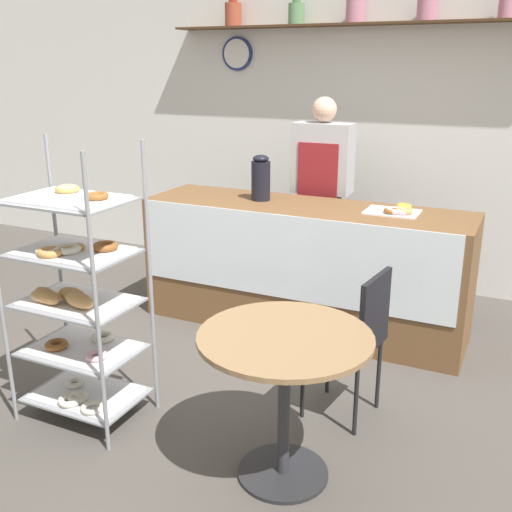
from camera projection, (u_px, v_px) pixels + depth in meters
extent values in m
plane|color=#4C4742|center=(223.00, 407.00, 3.52)|extent=(14.00, 14.00, 0.00)
cube|color=white|center=(357.00, 132.00, 5.30)|extent=(10.00, 0.06, 2.70)
cube|color=#4C331E|center=(357.00, 24.00, 4.90)|extent=(3.37, 0.24, 0.02)
cylinder|color=#B24C33|center=(233.00, 15.00, 5.33)|extent=(0.15, 0.15, 0.20)
sphere|color=#B24C33|center=(233.00, 0.00, 5.29)|extent=(0.08, 0.08, 0.08)
cylinder|color=#669966|center=(296.00, 14.00, 5.09)|extent=(0.14, 0.14, 0.17)
sphere|color=#669966|center=(297.00, 0.00, 5.06)|extent=(0.08, 0.08, 0.08)
cylinder|color=#CC7F99|center=(356.00, 10.00, 4.87)|extent=(0.16, 0.16, 0.20)
cylinder|color=#CC7F99|center=(427.00, 8.00, 4.64)|extent=(0.16, 0.16, 0.19)
cylinder|color=#CC7F99|center=(508.00, 3.00, 4.40)|extent=(0.12, 0.12, 0.22)
cylinder|color=navy|center=(237.00, 54.00, 5.53)|extent=(0.30, 0.03, 0.30)
cylinder|color=white|center=(236.00, 54.00, 5.51)|extent=(0.26, 0.00, 0.26)
cube|color=brown|center=(304.00, 267.00, 4.49)|extent=(2.41, 0.66, 0.94)
cube|color=silver|center=(287.00, 258.00, 4.15)|extent=(2.31, 0.01, 0.60)
cylinder|color=gray|center=(97.00, 312.00, 2.89)|extent=(0.02, 0.02, 1.56)
cylinder|color=gray|center=(60.00, 267.00, 3.55)|extent=(0.02, 0.02, 1.56)
cylinder|color=gray|center=(151.00, 283.00, 3.28)|extent=(0.02, 0.02, 1.56)
cube|color=gray|center=(87.00, 395.00, 3.42)|extent=(0.62, 0.43, 0.01)
cube|color=silver|center=(87.00, 393.00, 3.42)|extent=(0.55, 0.38, 0.01)
torus|color=silver|center=(70.00, 400.00, 3.30)|extent=(0.14, 0.14, 0.04)
torus|color=silver|center=(92.00, 408.00, 3.24)|extent=(0.13, 0.13, 0.03)
torus|color=silver|center=(75.00, 383.00, 3.48)|extent=(0.11, 0.11, 0.03)
torus|color=silver|center=(78.00, 397.00, 3.33)|extent=(0.12, 0.12, 0.04)
cube|color=gray|center=(82.00, 350.00, 3.34)|extent=(0.62, 0.43, 0.01)
cube|color=silver|center=(82.00, 348.00, 3.33)|extent=(0.55, 0.38, 0.01)
torus|color=#EAB2C1|center=(96.00, 356.00, 3.20)|extent=(0.12, 0.12, 0.03)
torus|color=silver|center=(103.00, 337.00, 3.41)|extent=(0.13, 0.13, 0.04)
torus|color=brown|center=(56.00, 345.00, 3.32)|extent=(0.13, 0.13, 0.04)
cube|color=gray|center=(78.00, 303.00, 3.25)|extent=(0.62, 0.43, 0.01)
cube|color=silver|center=(78.00, 301.00, 3.24)|extent=(0.55, 0.38, 0.01)
ellipsoid|color=tan|center=(46.00, 296.00, 3.20)|extent=(0.20, 0.10, 0.07)
ellipsoid|color=#B27F47|center=(47.00, 296.00, 3.19)|extent=(0.23, 0.13, 0.09)
ellipsoid|color=tan|center=(79.00, 300.00, 3.13)|extent=(0.22, 0.13, 0.08)
ellipsoid|color=tan|center=(72.00, 294.00, 3.21)|extent=(0.17, 0.09, 0.08)
cube|color=gray|center=(73.00, 253.00, 3.16)|extent=(0.62, 0.43, 0.01)
cube|color=silver|center=(73.00, 251.00, 3.16)|extent=(0.55, 0.38, 0.01)
torus|color=silver|center=(47.00, 251.00, 3.09)|extent=(0.12, 0.12, 0.03)
torus|color=tan|center=(50.00, 252.00, 3.06)|extent=(0.13, 0.13, 0.04)
torus|color=brown|center=(105.00, 246.00, 3.16)|extent=(0.13, 0.13, 0.04)
torus|color=silver|center=(68.00, 249.00, 3.11)|extent=(0.14, 0.14, 0.04)
torus|color=tan|center=(75.00, 247.00, 3.15)|extent=(0.10, 0.10, 0.03)
cube|color=gray|center=(68.00, 201.00, 3.07)|extent=(0.62, 0.43, 0.01)
cube|color=silver|center=(68.00, 199.00, 3.07)|extent=(0.55, 0.38, 0.01)
torus|color=brown|center=(97.00, 196.00, 3.02)|extent=(0.12, 0.12, 0.03)
torus|color=tan|center=(67.00, 189.00, 3.19)|extent=(0.13, 0.13, 0.03)
torus|color=#EAB2C1|center=(68.00, 188.00, 3.22)|extent=(0.11, 0.11, 0.03)
cube|color=#282833|center=(320.00, 247.00, 5.00)|extent=(0.28, 0.19, 0.93)
cube|color=#B2B2B7|center=(323.00, 158.00, 4.77)|extent=(0.47, 0.22, 0.55)
cube|color=maroon|center=(317.00, 173.00, 4.71)|extent=(0.33, 0.01, 0.47)
sphere|color=beige|center=(324.00, 109.00, 4.66)|extent=(0.20, 0.20, 0.20)
cylinder|color=#262628|center=(283.00, 472.00, 2.94)|extent=(0.45, 0.45, 0.02)
cylinder|color=#333338|center=(284.00, 408.00, 2.83)|extent=(0.06, 0.06, 0.71)
cylinder|color=olive|center=(285.00, 337.00, 2.72)|extent=(0.81, 0.81, 0.02)
cylinder|color=black|center=(328.00, 359.00, 3.62)|extent=(0.02, 0.02, 0.45)
cylinder|color=black|center=(303.00, 382.00, 3.36)|extent=(0.02, 0.02, 0.45)
cylinder|color=black|center=(379.00, 373.00, 3.45)|extent=(0.02, 0.02, 0.45)
cylinder|color=black|center=(356.00, 398.00, 3.19)|extent=(0.02, 0.02, 0.45)
cube|color=black|center=(343.00, 340.00, 3.33)|extent=(0.42, 0.42, 0.03)
cube|color=black|center=(375.00, 311.00, 3.18)|extent=(0.08, 0.36, 0.40)
cylinder|color=black|center=(261.00, 181.00, 4.48)|extent=(0.14, 0.14, 0.29)
ellipsoid|color=black|center=(261.00, 159.00, 4.43)|extent=(0.12, 0.12, 0.06)
cube|color=silver|center=(392.00, 212.00, 4.13)|extent=(0.36, 0.27, 0.01)
torus|color=gold|center=(404.00, 207.00, 4.17)|extent=(0.11, 0.11, 0.04)
torus|color=tan|center=(404.00, 211.00, 4.05)|extent=(0.11, 0.11, 0.04)
torus|color=brown|center=(391.00, 211.00, 4.07)|extent=(0.11, 0.11, 0.03)
torus|color=#EAB2C1|center=(404.00, 210.00, 4.10)|extent=(0.10, 0.10, 0.03)
torus|color=#EAB2C1|center=(402.00, 212.00, 4.04)|extent=(0.10, 0.10, 0.03)
torus|color=#EAB2C1|center=(396.00, 211.00, 4.07)|extent=(0.13, 0.13, 0.04)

